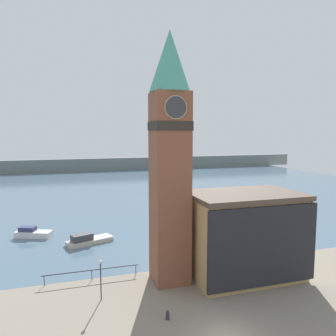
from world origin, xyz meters
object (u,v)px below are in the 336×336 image
(boat_far, at_px, (33,233))
(lamp_post, at_px, (101,272))
(mooring_bollard_near, at_px, (168,314))
(clock_tower, at_px, (170,152))
(boat_near, at_px, (87,240))
(pier_building, at_px, (244,235))

(boat_far, bearing_deg, lamp_post, -47.73)
(boat_far, relative_size, mooring_bollard_near, 6.91)
(clock_tower, height_order, boat_near, clock_tower)
(clock_tower, distance_m, boat_far, 28.01)
(clock_tower, distance_m, boat_near, 20.71)
(clock_tower, xyz_separation_m, boat_far, (-15.13, 19.71, -12.92))
(clock_tower, height_order, lamp_post, clock_tower)
(boat_far, distance_m, mooring_bollard_near, 29.45)
(boat_far, relative_size, lamp_post, 1.44)
(clock_tower, relative_size, boat_far, 4.58)
(pier_building, height_order, boat_far, pier_building)
(clock_tower, xyz_separation_m, lamp_post, (-7.28, -1.91, -10.81))
(pier_building, relative_size, boat_near, 1.77)
(boat_far, xyz_separation_m, lamp_post, (7.85, -21.63, 2.11))
(pier_building, distance_m, boat_far, 31.47)
(mooring_bollard_near, height_order, lamp_post, lamp_post)
(pier_building, bearing_deg, clock_tower, 171.22)
(boat_near, height_order, boat_far, boat_far)
(boat_far, bearing_deg, mooring_bollard_near, -41.94)
(boat_near, distance_m, mooring_bollard_near, 21.73)
(pier_building, relative_size, mooring_bollard_near, 14.79)
(boat_near, xyz_separation_m, lamp_post, (0.26, -16.20, 2.15))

